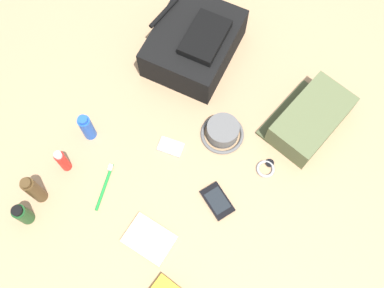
% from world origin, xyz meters
% --- Properties ---
extents(ground_plane, '(2.64, 2.02, 0.02)m').
position_xyz_m(ground_plane, '(0.00, 0.00, -0.01)').
color(ground_plane, tan).
rests_on(ground_plane, ground).
extents(backpack, '(0.39, 0.33, 0.16)m').
position_xyz_m(backpack, '(0.31, 0.22, 0.07)').
color(backpack, black).
rests_on(backpack, ground_plane).
extents(toiletry_pouch, '(0.30, 0.22, 0.10)m').
position_xyz_m(toiletry_pouch, '(0.31, -0.27, 0.05)').
color(toiletry_pouch, '#56603D').
rests_on(toiletry_pouch, ground_plane).
extents(bucket_hat, '(0.15, 0.15, 0.06)m').
position_xyz_m(bucket_hat, '(0.10, -0.05, 0.03)').
color(bucket_hat, '#5A5A5A').
rests_on(bucket_hat, ground_plane).
extents(shampoo_bottle, '(0.04, 0.04, 0.11)m').
position_xyz_m(shampoo_bottle, '(-0.51, 0.28, 0.05)').
color(shampoo_bottle, '#19471E').
rests_on(shampoo_bottle, ground_plane).
extents(cologne_bottle, '(0.04, 0.04, 0.16)m').
position_xyz_m(cologne_bottle, '(-0.43, 0.30, 0.08)').
color(cologne_bottle, '#473319').
rests_on(cologne_bottle, ground_plane).
extents(sunscreen_spray, '(0.03, 0.03, 0.12)m').
position_xyz_m(sunscreen_spray, '(-0.31, 0.30, 0.06)').
color(sunscreen_spray, red).
rests_on(sunscreen_spray, ground_plane).
extents(deodorant_spray, '(0.04, 0.04, 0.13)m').
position_xyz_m(deodorant_spray, '(-0.17, 0.31, 0.06)').
color(deodorant_spray, blue).
rests_on(deodorant_spray, ground_plane).
extents(cell_phone, '(0.10, 0.13, 0.01)m').
position_xyz_m(cell_phone, '(-0.10, -0.18, 0.01)').
color(cell_phone, black).
rests_on(cell_phone, ground_plane).
extents(media_player, '(0.07, 0.10, 0.01)m').
position_xyz_m(media_player, '(-0.04, 0.06, 0.01)').
color(media_player, '#B7B7BC').
rests_on(media_player, ground_plane).
extents(wristwatch, '(0.07, 0.06, 0.01)m').
position_xyz_m(wristwatch, '(0.09, -0.24, 0.01)').
color(wristwatch, '#99999E').
rests_on(wristwatch, ground_plane).
extents(toothbrush, '(0.16, 0.07, 0.02)m').
position_xyz_m(toothbrush, '(-0.28, 0.15, 0.01)').
color(toothbrush, '#198C33').
rests_on(toothbrush, ground_plane).
extents(notepad, '(0.12, 0.16, 0.02)m').
position_xyz_m(notepad, '(-0.33, -0.08, 0.01)').
color(notepad, beige).
rests_on(notepad, ground_plane).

